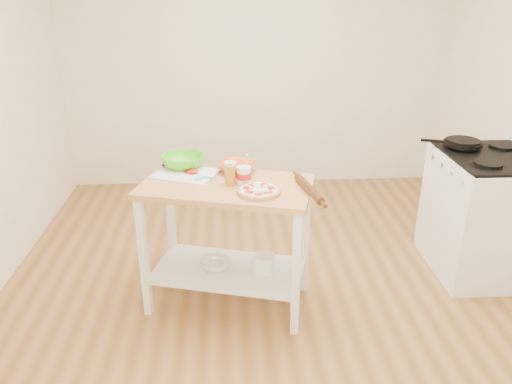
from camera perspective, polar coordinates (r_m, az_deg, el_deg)
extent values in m
cube|color=#9E6D3A|center=(3.73, 1.85, -11.63)|extent=(4.00, 4.50, 0.02)
cube|color=white|center=(5.39, -0.17, 14.80)|extent=(4.00, 0.02, 2.70)
cube|color=white|center=(1.14, 13.48, -19.09)|extent=(4.00, 0.02, 2.70)
cube|color=tan|center=(3.24, -3.40, 0.61)|extent=(1.22, 0.86, 0.04)
cube|color=white|center=(3.52, -3.17, -8.92)|extent=(1.12, 0.79, 0.02)
cube|color=white|center=(3.38, -12.70, -7.42)|extent=(0.06, 0.06, 0.86)
cube|color=white|center=(3.79, -9.63, -3.69)|extent=(0.06, 0.06, 0.86)
cube|color=white|center=(3.13, 4.61, -9.49)|extent=(0.06, 0.06, 0.86)
cube|color=white|center=(3.57, 5.69, -5.20)|extent=(0.06, 0.06, 0.86)
cube|color=white|center=(4.19, 24.58, -2.44)|extent=(0.70, 0.82, 0.92)
cube|color=black|center=(4.03, 25.66, 3.63)|extent=(0.66, 0.78, 0.02)
cylinder|color=black|center=(4.12, 22.56, 5.19)|extent=(0.28, 0.28, 0.03)
cube|color=black|center=(4.10, 19.54, 5.54)|extent=(0.17, 0.08, 0.02)
cylinder|color=tan|center=(3.08, 0.33, 0.00)|extent=(0.27, 0.27, 0.02)
cylinder|color=tan|center=(3.07, 0.33, 0.20)|extent=(0.27, 0.27, 0.01)
cylinder|color=white|center=(3.07, 0.33, 0.22)|extent=(0.24, 0.24, 0.01)
cylinder|color=red|center=(3.09, 1.72, 0.46)|extent=(0.05, 0.05, 0.01)
cylinder|color=red|center=(3.13, 0.93, 0.83)|extent=(0.05, 0.05, 0.01)
cylinder|color=red|center=(3.13, -0.29, 0.83)|extent=(0.05, 0.05, 0.01)
cylinder|color=red|center=(3.08, -1.06, 0.46)|extent=(0.05, 0.05, 0.01)
cylinder|color=red|center=(3.02, -0.80, -0.01)|extent=(0.05, 0.05, 0.01)
cylinder|color=red|center=(3.00, 0.34, -0.22)|extent=(0.05, 0.05, 0.01)
cylinder|color=red|center=(3.03, 1.48, 0.00)|extent=(0.05, 0.05, 0.01)
sphere|color=white|center=(3.10, 1.03, 0.55)|extent=(0.03, 0.03, 0.03)
sphere|color=white|center=(3.12, -0.06, 0.74)|extent=(0.03, 0.03, 0.03)
sphere|color=white|center=(3.07, -0.58, 0.33)|extent=(0.03, 0.03, 0.03)
sphere|color=white|center=(3.01, 0.00, -0.10)|extent=(0.03, 0.03, 0.03)
sphere|color=white|center=(3.04, 1.29, 0.10)|extent=(0.03, 0.03, 0.03)
sphere|color=white|center=(3.10, 1.13, 0.58)|extent=(0.03, 0.03, 0.03)
sphere|color=white|center=(3.12, -0.06, 0.74)|extent=(0.03, 0.03, 0.03)
plane|color=#1B6112|center=(3.07, 1.48, 0.38)|extent=(0.02, 0.02, 0.00)
plane|color=#1B6112|center=(3.10, 0.70, 0.62)|extent=(0.03, 0.03, 0.00)
plane|color=#1B6112|center=(3.12, -0.19, 0.76)|extent=(0.03, 0.03, 0.00)
plane|color=#1B6112|center=(3.07, -0.86, 0.41)|extent=(0.02, 0.02, 0.00)
plane|color=#1B6112|center=(3.02, -0.26, 0.03)|extent=(0.03, 0.03, 0.00)
plane|color=#1B6112|center=(3.01, 1.01, -0.09)|extent=(0.03, 0.03, 0.00)
cube|color=white|center=(3.41, -8.05, 2.05)|extent=(0.48, 0.43, 0.01)
cube|color=#F4EACC|center=(3.51, -9.32, 2.92)|extent=(0.03, 0.03, 0.02)
cube|color=#F4EACC|center=(3.50, -8.81, 2.86)|extent=(0.03, 0.03, 0.02)
cube|color=#F4EACC|center=(3.48, -8.29, 2.80)|extent=(0.03, 0.03, 0.02)
cube|color=#F4EACC|center=(3.54, -9.06, 3.10)|extent=(0.03, 0.03, 0.02)
cube|color=#F4EACC|center=(3.52, -8.55, 3.05)|extent=(0.03, 0.03, 0.02)
cube|color=#F4EACC|center=(3.51, -8.04, 2.99)|extent=(0.03, 0.03, 0.02)
cylinder|color=red|center=(3.41, -7.61, 2.28)|extent=(0.07, 0.07, 0.01)
cylinder|color=red|center=(3.40, -7.39, 2.35)|extent=(0.07, 0.07, 0.01)
cylinder|color=red|center=(3.39, -7.16, 2.41)|extent=(0.07, 0.07, 0.01)
cube|color=#49BFC0|center=(3.29, -6.55, 1.53)|extent=(0.07, 0.05, 0.01)
cylinder|color=#49BFC0|center=(3.29, -5.26, 1.65)|extent=(0.10, 0.03, 0.01)
cube|color=silver|center=(3.55, -7.76, 3.05)|extent=(0.18, 0.04, 0.00)
cube|color=black|center=(3.56, -9.86, 3.06)|extent=(0.10, 0.03, 0.01)
imported|color=#D1571C|center=(3.43, -2.18, 2.87)|extent=(0.33, 0.33, 0.06)
imported|color=#51D01E|center=(3.53, -8.35, 3.47)|extent=(0.38, 0.38, 0.09)
cylinder|color=#C58022|center=(3.20, -2.97, 2.01)|extent=(0.07, 0.07, 0.13)
cylinder|color=white|center=(3.17, -3.00, 3.28)|extent=(0.08, 0.08, 0.02)
cylinder|color=white|center=(3.21, -1.41, 1.92)|extent=(0.10, 0.10, 0.12)
cylinder|color=red|center=(3.21, -1.41, 1.92)|extent=(0.10, 0.10, 0.04)
cylinder|color=silver|center=(3.18, -1.06, 3.44)|extent=(0.01, 0.06, 0.12)
cylinder|color=#512B12|center=(3.10, 6.06, 0.35)|extent=(0.13, 0.43, 0.05)
imported|color=silver|center=(3.52, -4.65, -8.24)|extent=(0.23, 0.23, 0.06)
cube|color=white|center=(3.46, 0.98, -8.15)|extent=(0.15, 0.15, 0.12)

